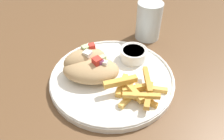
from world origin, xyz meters
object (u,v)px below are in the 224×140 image
Objects in this scene: fries_pile at (136,90)px; water_glass at (148,22)px; plate at (112,78)px; pita_sandwich_near at (91,70)px; sauce_ramekin at (133,54)px; pita_sandwich_far at (85,60)px.

fries_pile is 0.26m from water_glass.
plate is at bearing 146.95° from fries_pile.
water_glass is at bearing 76.08° from plate.
pita_sandwich_near reaches higher than sauce_ramekin.
pita_sandwich_far is 0.24m from water_glass.
fries_pile is (0.06, -0.04, 0.02)m from plate.
sauce_ramekin reaches higher than plate.
fries_pile is 1.92× the size of sauce_ramekin.
sauce_ramekin is at bearing 103.35° from fries_pile.
fries_pile is 1.24× the size of water_glass.
pita_sandwich_near is at bearing -84.65° from pita_sandwich_far.
water_glass reaches higher than sauce_ramekin.
water_glass reaches higher than fries_pile.
water_glass is (0.12, 0.21, 0.01)m from pita_sandwich_far.
pita_sandwich_far is at bearing 159.42° from fries_pile.
pita_sandwich_far is 1.07× the size of water_glass.
plate is 4.16× the size of sauce_ramekin.
water_glass is at bearing 19.91° from pita_sandwich_far.
plate is 0.09m from sauce_ramekin.
fries_pile is (0.11, -0.03, -0.01)m from pita_sandwich_near.
fries_pile is at bearing -25.48° from pita_sandwich_near.
pita_sandwich_far is at bearing -146.22° from sauce_ramekin.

